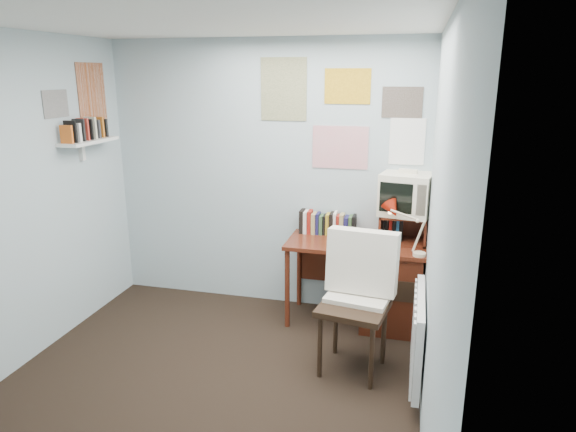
% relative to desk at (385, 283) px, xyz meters
% --- Properties ---
extents(ground, '(3.50, 3.50, 0.00)m').
position_rel_desk_xyz_m(ground, '(-1.17, -1.48, -0.41)').
color(ground, black).
rests_on(ground, ground).
extents(back_wall, '(3.00, 0.02, 2.50)m').
position_rel_desk_xyz_m(back_wall, '(-1.17, 0.27, 0.84)').
color(back_wall, '#A6B9BE').
rests_on(back_wall, ground).
extents(right_wall, '(0.02, 3.50, 2.50)m').
position_rel_desk_xyz_m(right_wall, '(0.33, -1.48, 0.84)').
color(right_wall, '#A6B9BE').
rests_on(right_wall, ground).
extents(ceiling, '(3.00, 3.50, 0.02)m').
position_rel_desk_xyz_m(ceiling, '(-1.17, -1.48, 2.09)').
color(ceiling, white).
rests_on(ceiling, back_wall).
extents(desk, '(1.20, 0.55, 0.76)m').
position_rel_desk_xyz_m(desk, '(0.00, 0.00, 0.00)').
color(desk, '#562213').
rests_on(desk, ground).
extents(desk_chair, '(0.60, 0.58, 1.03)m').
position_rel_desk_xyz_m(desk_chair, '(-0.18, -0.80, 0.11)').
color(desk_chair, black).
rests_on(desk_chair, ground).
extents(desk_lamp, '(0.32, 0.29, 0.38)m').
position_rel_desk_xyz_m(desk_lamp, '(0.27, -0.22, 0.54)').
color(desk_lamp, '#B11E0B').
rests_on(desk_lamp, desk).
extents(tv_riser, '(0.40, 0.30, 0.25)m').
position_rel_desk_xyz_m(tv_riser, '(0.12, 0.11, 0.48)').
color(tv_riser, '#562213').
rests_on(tv_riser, desk).
extents(crt_tv, '(0.48, 0.45, 0.39)m').
position_rel_desk_xyz_m(crt_tv, '(0.13, 0.13, 0.80)').
color(crt_tv, beige).
rests_on(crt_tv, tv_riser).
extents(book_row, '(0.60, 0.14, 0.22)m').
position_rel_desk_xyz_m(book_row, '(-0.51, 0.18, 0.46)').
color(book_row, '#562213').
rests_on(book_row, desk).
extents(radiator, '(0.09, 0.80, 0.60)m').
position_rel_desk_xyz_m(radiator, '(0.29, -0.93, 0.01)').
color(radiator, white).
rests_on(radiator, right_wall).
extents(wall_shelf, '(0.20, 0.62, 0.24)m').
position_rel_desk_xyz_m(wall_shelf, '(-2.57, -0.38, 1.21)').
color(wall_shelf, white).
rests_on(wall_shelf, left_wall).
extents(posters_back, '(1.20, 0.01, 0.90)m').
position_rel_desk_xyz_m(posters_back, '(-0.47, 0.26, 1.44)').
color(posters_back, white).
rests_on(posters_back, back_wall).
extents(posters_left, '(0.01, 0.70, 0.60)m').
position_rel_desk_xyz_m(posters_left, '(-2.67, -0.38, 1.59)').
color(posters_left, white).
rests_on(posters_left, left_wall).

